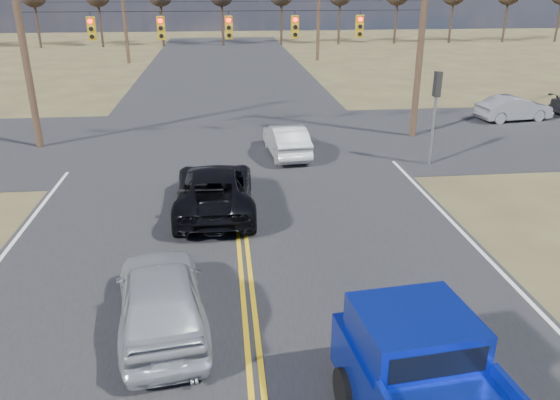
{
  "coord_description": "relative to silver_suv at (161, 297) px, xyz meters",
  "views": [
    {
      "loc": [
        -0.45,
        -7.73,
        7.27
      ],
      "look_at": [
        1.08,
        6.49,
        1.5
      ],
      "focal_mm": 35.0,
      "sensor_mm": 36.0,
      "label": 1
    }
  ],
  "objects": [
    {
      "name": "silver_suv",
      "position": [
        0.0,
        0.0,
        0.0
      ],
      "size": [
        2.51,
        4.88,
        1.59
      ],
      "primitive_type": "imported",
      "rotation": [
        0.0,
        0.0,
        3.28
      ],
      "color": "#B0B3B9",
      "rests_on": "ground"
    },
    {
      "name": "white_car_queue",
      "position": [
        4.29,
        12.68,
        -0.1
      ],
      "size": [
        1.79,
        4.33,
        1.4
      ],
      "primitive_type": "imported",
      "rotation": [
        0.0,
        0.0,
        3.22
      ],
      "color": "beige",
      "rests_on": "ground"
    },
    {
      "name": "dgrey_car_queue",
      "position": [
        0.78,
        7.63,
        -0.18
      ],
      "size": [
        1.86,
        4.27,
        1.22
      ],
      "primitive_type": "imported",
      "rotation": [
        0.0,
        0.0,
        3.11
      ],
      "color": "#3A3A3F",
      "rests_on": "ground"
    },
    {
      "name": "road_cross",
      "position": [
        1.95,
        15.18,
        -0.8
      ],
      "size": [
        120.0,
        12.0,
        0.02
      ],
      "primitive_type": "cube",
      "color": "#28282B",
      "rests_on": "ground"
    },
    {
      "name": "road_main",
      "position": [
        1.95,
        7.18,
        -0.8
      ],
      "size": [
        14.0,
        120.0,
        0.02
      ],
      "primitive_type": "cube",
      "color": "#28282B",
      "rests_on": "ground"
    },
    {
      "name": "utility_poles",
      "position": [
        1.95,
        14.18,
        4.43
      ],
      "size": [
        19.6,
        58.32,
        10.0
      ],
      "color": "#473323",
      "rests_on": "ground"
    },
    {
      "name": "signal_gantry",
      "position": [
        2.45,
        14.97,
        4.27
      ],
      "size": [
        19.6,
        4.83,
        10.0
      ],
      "color": "#473323",
      "rests_on": "ground"
    },
    {
      "name": "cross_car_east_near",
      "position": [
        17.59,
        17.79,
        -0.11
      ],
      "size": [
        2.01,
        4.31,
        1.37
      ],
      "primitive_type": "imported",
      "rotation": [
        0.0,
        0.0,
        1.71
      ],
      "color": "gray",
      "rests_on": "ground"
    },
    {
      "name": "treeline",
      "position": [
        1.95,
        24.14,
        4.91
      ],
      "size": [
        87.0,
        117.8,
        7.4
      ],
      "color": "#33261C",
      "rests_on": "ground"
    },
    {
      "name": "black_suv",
      "position": [
        1.15,
        6.65,
        -0.03
      ],
      "size": [
        2.58,
        5.53,
        1.53
      ],
      "primitive_type": "imported",
      "rotation": [
        0.0,
        0.0,
        3.13
      ],
      "color": "black",
      "rests_on": "ground"
    }
  ]
}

